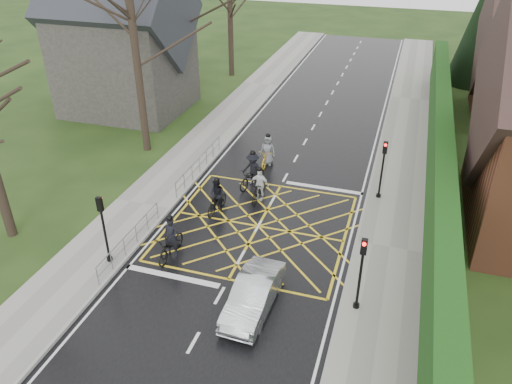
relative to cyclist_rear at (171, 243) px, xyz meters
The scene contains 20 objects.
ground 4.37m from the cyclist_rear, 48.94° to the left, with size 120.00×120.00×0.00m, color black.
road 4.37m from the cyclist_rear, 48.94° to the left, with size 9.00×80.00×0.01m, color black.
sidewalk_right 9.44m from the cyclist_rear, 20.24° to the left, with size 3.00×80.00×0.15m, color gray.
sidewalk_left 4.58m from the cyclist_rear, 134.13° to the left, with size 3.00×80.00×0.15m, color gray.
stone_wall 14.07m from the cyclist_rear, 41.17° to the left, with size 0.50×38.00×0.70m, color slate.
hedge 14.14m from the cyclist_rear, 41.17° to the left, with size 0.90×38.00×2.80m, color #123B10.
conifer 32.55m from the cyclist_rear, 65.09° to the left, with size 4.60×4.60×10.00m.
church 19.12m from the cyclist_rear, 125.03° to the left, with size 8.80×7.80×11.00m.
tree_near 13.28m from the cyclist_rear, 123.64° to the left, with size 9.24×9.24×11.44m.
railing_south 1.83m from the cyclist_rear, behind, with size 0.05×5.04×1.03m.
railing_north 7.48m from the cyclist_rear, 104.01° to the left, with size 0.05×6.04×1.03m.
traffic_light_ne 10.94m from the cyclist_rear, 43.20° to the left, with size 0.24×0.31×3.21m.
traffic_light_se 8.06m from the cyclist_rear, ahead, with size 0.24×0.31×3.21m.
traffic_light_sw 2.76m from the cyclist_rear, 151.33° to the right, with size 0.24×0.31×3.21m.
cyclist_rear is the anchor object (origin of this frame).
cyclist_back 3.95m from the cyclist_rear, 81.97° to the left, with size 0.91×1.92×1.87m.
cyclist_mid 7.01m from the cyclist_rear, 78.49° to the left, with size 1.38×2.25×2.06m.
cyclist_front 6.00m from the cyclist_rear, 68.93° to the left, with size 1.02×1.87×1.85m.
cyclist_lead 9.64m from the cyclist_rear, 81.42° to the left, with size 0.87×1.98×1.91m.
car 4.72m from the cyclist_rear, 24.86° to the right, with size 1.36×3.89×1.28m, color #ABADB2.
Camera 1 is at (5.73, -18.50, 13.07)m, focal length 35.00 mm.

